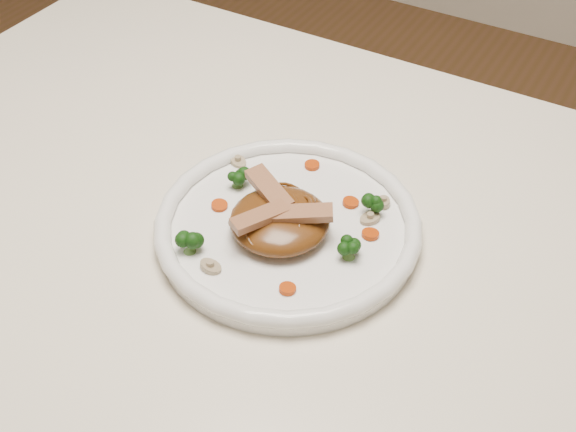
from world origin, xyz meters
The scene contains 19 objects.
table centered at (0.00, 0.00, 0.65)m, with size 1.20×0.80×0.75m.
plate centered at (0.04, -0.02, 0.76)m, with size 0.30×0.30×0.02m, color white.
noodle_mound centered at (0.04, -0.04, 0.78)m, with size 0.11×0.11×0.04m, color #5C3411.
chicken_a centered at (0.06, -0.03, 0.80)m, with size 0.07×0.02×0.01m, color #B37C54.
chicken_b centered at (0.01, -0.02, 0.80)m, with size 0.07×0.02×0.01m, color #B37C54.
chicken_c centered at (0.03, -0.06, 0.80)m, with size 0.07×0.02×0.01m, color #B37C54.
broccoli_0 centered at (0.12, 0.04, 0.78)m, with size 0.03×0.03×0.03m, color #16460E, non-canonical shape.
broccoli_1 centered at (-0.05, 0.01, 0.78)m, with size 0.02×0.02×0.03m, color #16460E, non-canonical shape.
broccoli_2 centered at (-0.03, -0.11, 0.78)m, with size 0.03×0.03×0.03m, color #16460E, non-canonical shape.
broccoli_3 centered at (0.12, -0.03, 0.78)m, with size 0.02×0.02×0.03m, color #16460E, non-canonical shape.
carrot_0 centered at (0.09, 0.05, 0.77)m, with size 0.02×0.02×0.01m, color #B43D06.
carrot_1 centered at (-0.04, -0.04, 0.77)m, with size 0.02×0.02×0.01m, color #B43D06.
carrot_2 centered at (0.13, 0.01, 0.77)m, with size 0.02×0.02×0.01m, color #B43D06.
carrot_3 centered at (0.01, 0.08, 0.77)m, with size 0.02×0.02×0.01m, color #B43D06.
carrot_4 centered at (0.09, -0.11, 0.77)m, with size 0.02×0.02×0.01m, color #B43D06.
mushroom_0 centered at (0.00, -0.12, 0.77)m, with size 0.03×0.03×0.01m, color #BAAB8B.
mushroom_1 centered at (0.12, 0.03, 0.77)m, with size 0.02×0.02×0.01m, color #BAAB8B.
mushroom_2 centered at (-0.07, 0.04, 0.77)m, with size 0.02×0.02×0.01m, color #BAAB8B.
mushroom_3 centered at (0.12, 0.06, 0.77)m, with size 0.02×0.02×0.01m, color #BAAB8B.
Camera 1 is at (0.35, -0.56, 1.35)m, focal length 46.40 mm.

